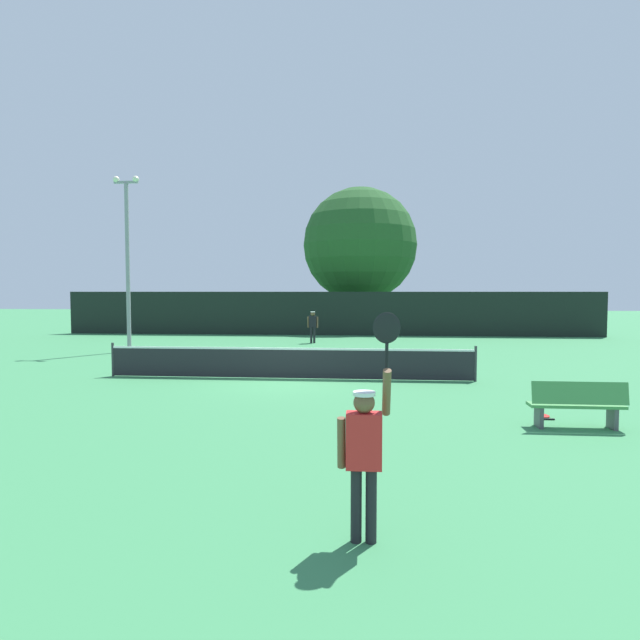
% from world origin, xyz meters
% --- Properties ---
extents(ground_plane, '(120.00, 120.00, 0.00)m').
position_xyz_m(ground_plane, '(0.00, 0.00, 0.00)').
color(ground_plane, '#387F4C').
extents(tennis_net, '(11.39, 0.08, 1.07)m').
position_xyz_m(tennis_net, '(0.00, 0.00, 0.51)').
color(tennis_net, '#232328').
rests_on(tennis_net, ground).
extents(perimeter_fence, '(33.09, 0.12, 2.69)m').
position_xyz_m(perimeter_fence, '(0.00, 16.07, 1.34)').
color(perimeter_fence, black).
rests_on(perimeter_fence, ground).
extents(player_serving, '(0.68, 0.39, 2.48)m').
position_xyz_m(player_serving, '(2.36, -10.31, 1.08)').
color(player_serving, red).
rests_on(player_serving, ground).
extents(player_receiving, '(0.57, 0.24, 1.66)m').
position_xyz_m(player_receiving, '(-0.38, 11.15, 1.01)').
color(player_receiving, black).
rests_on(player_receiving, ground).
extents(tennis_ball, '(0.07, 0.07, 0.07)m').
position_xyz_m(tennis_ball, '(2.26, 3.44, 0.03)').
color(tennis_ball, '#CCE033').
rests_on(tennis_ball, ground).
extents(spare_racket, '(0.28, 0.52, 0.04)m').
position_xyz_m(spare_racket, '(6.18, -4.37, 0.02)').
color(spare_racket, black).
rests_on(spare_racket, ground).
extents(courtside_bench, '(1.80, 0.44, 0.95)m').
position_xyz_m(courtside_bench, '(6.51, -5.31, 0.48)').
color(courtside_bench, '#478C4C').
rests_on(courtside_bench, ground).
extents(light_pole, '(1.18, 0.28, 7.80)m').
position_xyz_m(light_pole, '(-8.21, 6.60, 4.46)').
color(light_pole, gray).
rests_on(light_pole, ground).
extents(large_tree, '(8.04, 8.04, 10.03)m').
position_xyz_m(large_tree, '(1.95, 21.32, 6.00)').
color(large_tree, brown).
rests_on(large_tree, ground).
extents(parked_car_near, '(1.94, 4.22, 1.69)m').
position_xyz_m(parked_car_near, '(1.60, 24.07, 0.78)').
color(parked_car_near, red).
rests_on(parked_car_near, ground).
extents(parked_car_mid, '(2.27, 4.36, 1.69)m').
position_xyz_m(parked_car_mid, '(10.49, 23.90, 0.78)').
color(parked_car_mid, white).
rests_on(parked_car_mid, ground).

